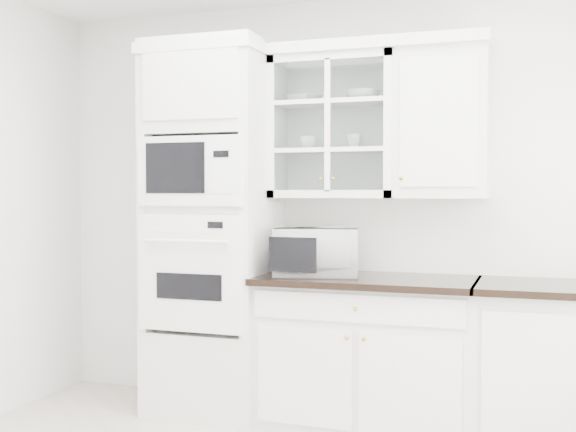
% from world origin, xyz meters
% --- Properties ---
extents(room_shell, '(4.00, 3.50, 2.70)m').
position_xyz_m(room_shell, '(0.00, 0.43, 1.78)').
color(room_shell, white).
rests_on(room_shell, ground).
extents(oven_column, '(0.76, 0.68, 2.40)m').
position_xyz_m(oven_column, '(-0.75, 1.42, 1.20)').
color(oven_column, silver).
rests_on(oven_column, ground).
extents(base_cabinet_run, '(1.32, 0.67, 0.92)m').
position_xyz_m(base_cabinet_run, '(0.28, 1.45, 0.46)').
color(base_cabinet_run, silver).
rests_on(base_cabinet_run, ground).
extents(extra_base_cabinet, '(0.72, 0.67, 0.92)m').
position_xyz_m(extra_base_cabinet, '(1.28, 1.45, 0.46)').
color(extra_base_cabinet, silver).
rests_on(extra_base_cabinet, ground).
extents(upper_cabinet_glass, '(0.80, 0.33, 0.90)m').
position_xyz_m(upper_cabinet_glass, '(0.03, 1.58, 1.85)').
color(upper_cabinet_glass, silver).
rests_on(upper_cabinet_glass, room_shell).
extents(upper_cabinet_solid, '(0.55, 0.33, 0.90)m').
position_xyz_m(upper_cabinet_solid, '(0.71, 1.58, 1.85)').
color(upper_cabinet_solid, silver).
rests_on(upper_cabinet_solid, room_shell).
extents(crown_molding, '(2.14, 0.38, 0.07)m').
position_xyz_m(crown_molding, '(-0.07, 1.56, 2.33)').
color(crown_molding, white).
rests_on(crown_molding, room_shell).
extents(countertop_microwave, '(0.60, 0.53, 0.30)m').
position_xyz_m(countertop_microwave, '(-0.04, 1.41, 1.07)').
color(countertop_microwave, white).
rests_on(countertop_microwave, base_cabinet_run).
extents(bowl_a, '(0.26, 0.26, 0.05)m').
position_xyz_m(bowl_a, '(-0.17, 1.57, 2.03)').
color(bowl_a, white).
rests_on(bowl_a, upper_cabinet_glass).
extents(bowl_b, '(0.22, 0.22, 0.07)m').
position_xyz_m(bowl_b, '(0.21, 1.59, 2.04)').
color(bowl_b, white).
rests_on(bowl_b, upper_cabinet_glass).
extents(cup_a, '(0.14, 0.14, 0.09)m').
position_xyz_m(cup_a, '(-0.15, 1.59, 1.75)').
color(cup_a, white).
rests_on(cup_a, upper_cabinet_glass).
extents(cup_b, '(0.12, 0.12, 0.09)m').
position_xyz_m(cup_b, '(0.15, 1.60, 1.76)').
color(cup_b, white).
rests_on(cup_b, upper_cabinet_glass).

